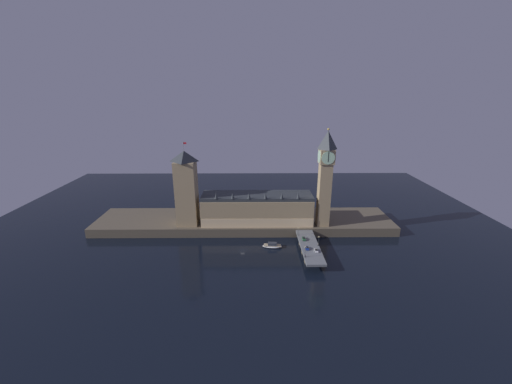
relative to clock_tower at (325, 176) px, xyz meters
The scene contains 15 objects.
ground_plane 75.20m from the clock_tower, 155.56° to the right, with size 400.00×400.00×0.00m, color black.
embankment 70.09m from the clock_tower, 166.64° to the left, with size 220.00×42.00×6.47m.
parliament_hall 53.63m from the clock_tower, behind, with size 78.88×22.86×25.15m.
clock_tower is the anchor object (origin of this frame).
victoria_tower 96.72m from the clock_tower, behind, with size 14.40×14.40×59.14m.
bridge 51.31m from the clock_tower, 114.56° to the right, with size 11.45×46.00×5.68m.
car_northbound_lead 45.83m from the clock_tower, 126.11° to the right, with size 2.00×4.77×1.59m.
car_northbound_trail 53.36m from the clock_tower, 114.99° to the right, with size 2.06×4.14×1.47m.
car_southbound_lead 54.15m from the clock_tower, 106.62° to the right, with size 1.89×4.55×1.36m.
pedestrian_near_rail 60.60m from the clock_tower, 113.03° to the right, with size 0.38×0.38×1.63m.
pedestrian_mid_walk 48.51m from the clock_tower, 106.04° to the right, with size 0.38×0.38×1.73m.
street_lamp_near 59.08m from the clock_tower, 113.20° to the right, with size 1.34×0.60×7.19m.
street_lamp_mid 45.83m from the clock_tower, 105.61° to the right, with size 1.34×0.60×6.39m.
street_lamp_far 41.73m from the clock_tower, 140.71° to the right, with size 1.34×0.60×5.89m.
boat_upstream 59.83m from the clock_tower, 148.94° to the right, with size 13.13×6.06×3.39m.
Camera 1 is at (6.91, -181.43, 97.59)m, focal length 22.00 mm.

